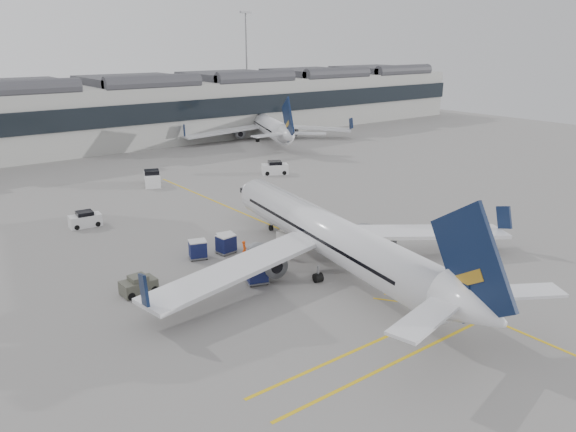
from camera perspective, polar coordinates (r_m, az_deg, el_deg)
ground at (r=44.12m, az=-1.76°, el=-7.96°), size 220.00×220.00×0.00m
terminal at (r=107.65m, az=-25.12°, el=9.02°), size 200.00×20.45×12.40m
apron_markings at (r=57.08m, az=0.50°, el=-1.90°), size 0.25×60.00×0.01m
airliner_main at (r=47.74m, az=4.50°, el=-2.13°), size 34.30×37.76×10.10m
airliner_far at (r=111.82m, az=-2.16°, el=9.21°), size 31.79×35.18×9.86m
belt_loader at (r=56.51m, az=0.85°, el=-1.45°), size 5.26×2.14×2.11m
baggage_cart_a at (r=52.85m, az=-6.32°, el=-2.59°), size 1.79×1.55×1.69m
baggage_cart_b at (r=52.27m, az=-6.31°, el=-2.79°), size 1.83×1.58×1.75m
baggage_cart_c at (r=45.71m, az=-3.18°, el=-5.71°), size 2.07×1.87×1.82m
baggage_cart_d at (r=51.30m, az=-9.15°, el=-3.33°), size 1.97×1.79×1.72m
ramp_agent_a at (r=50.65m, az=-4.45°, el=-3.47°), size 0.70×0.77×1.77m
ramp_agent_b at (r=50.90m, az=-0.62°, el=-3.37°), size 0.88×0.72×1.66m
pushback_tug at (r=45.52m, az=-14.95°, el=-6.84°), size 2.72×1.74×1.49m
safety_cone_nose at (r=66.31m, az=-2.19°, el=1.11°), size 0.40×0.40×0.56m
safety_cone_engine at (r=54.45m, az=6.15°, el=-2.70°), size 0.38×0.38×0.53m
service_van_left at (r=63.18m, az=-19.90°, el=-0.35°), size 3.36×1.88×1.66m
service_van_mid at (r=78.52m, az=-13.63°, el=3.72°), size 3.41×4.55×2.10m
service_van_right at (r=82.93m, az=-1.34°, el=4.88°), size 4.22×3.40×1.94m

